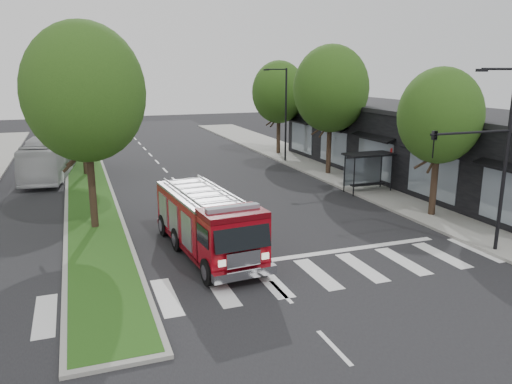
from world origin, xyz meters
TOP-DOWN VIEW (x-y plane):
  - ground at (0.00, 0.00)m, footprint 140.00×140.00m
  - sidewalk_right at (12.50, 10.00)m, footprint 5.00×80.00m
  - median at (-6.00, 18.00)m, footprint 3.00×50.00m
  - storefront_row at (17.00, 10.00)m, footprint 8.00×30.00m
  - bus_shelter at (11.20, 8.15)m, footprint 3.20×1.60m
  - tree_right_near at (11.50, 2.00)m, footprint 4.40×4.40m
  - tree_right_mid at (11.50, 14.00)m, footprint 5.60×5.60m
  - tree_right_far at (11.50, 24.00)m, footprint 5.00×5.00m
  - tree_median_near at (-6.00, 6.00)m, footprint 5.80×5.80m
  - tree_median_far at (-6.00, 20.00)m, footprint 5.60×5.60m
  - streetlight_right_near at (9.61, -3.50)m, footprint 4.08×0.22m
  - streetlight_right_far at (10.35, 20.00)m, footprint 2.11×0.20m
  - fire_engine at (-1.49, 0.77)m, footprint 3.21×8.49m
  - city_bus at (-8.50, 20.60)m, footprint 3.86×11.11m

SIDE VIEW (x-z plane):
  - ground at x=0.00m, z-range 0.00..0.00m
  - sidewalk_right at x=12.50m, z-range 0.00..0.15m
  - median at x=-6.00m, z-range 0.00..0.16m
  - fire_engine at x=-1.49m, z-range -0.06..2.82m
  - city_bus at x=-8.50m, z-range 0.00..3.03m
  - bus_shelter at x=11.20m, z-range 0.73..3.34m
  - storefront_row at x=17.00m, z-range 0.00..5.00m
  - streetlight_right_far at x=10.35m, z-range 0.48..8.48m
  - streetlight_right_near at x=9.61m, z-range 0.67..8.67m
  - tree_right_near at x=11.50m, z-range 1.48..9.53m
  - tree_right_far at x=11.50m, z-range 1.47..10.20m
  - tree_right_mid at x=11.50m, z-range 1.63..11.35m
  - tree_median_far at x=-6.00m, z-range 1.63..11.35m
  - tree_median_near at x=-6.00m, z-range 1.73..11.89m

